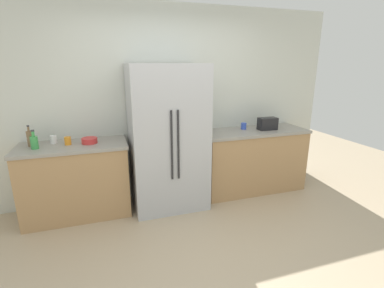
{
  "coord_description": "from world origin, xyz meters",
  "views": [
    {
      "loc": [
        -0.87,
        -2.17,
        1.85
      ],
      "look_at": [
        -0.03,
        0.4,
        1.08
      ],
      "focal_mm": 26.24,
      "sensor_mm": 36.0,
      "label": 1
    }
  ],
  "objects_px": {
    "toaster": "(268,124)",
    "bottle_b": "(30,138)",
    "refrigerator": "(168,138)",
    "cup_a": "(68,141)",
    "cup_c": "(244,126)",
    "bottle_a": "(34,142)",
    "bowl_a": "(89,141)",
    "cup_b": "(53,140)"
  },
  "relations": [
    {
      "from": "toaster",
      "to": "bowl_a",
      "type": "bearing_deg",
      "value": 179.11
    },
    {
      "from": "bottle_b",
      "to": "cup_a",
      "type": "distance_m",
      "value": 0.42
    },
    {
      "from": "bottle_b",
      "to": "toaster",
      "type": "bearing_deg",
      "value": -2.12
    },
    {
      "from": "toaster",
      "to": "refrigerator",
      "type": "bearing_deg",
      "value": -178.66
    },
    {
      "from": "bottle_b",
      "to": "cup_c",
      "type": "distance_m",
      "value": 2.8
    },
    {
      "from": "toaster",
      "to": "cup_b",
      "type": "distance_m",
      "value": 2.88
    },
    {
      "from": "refrigerator",
      "to": "cup_a",
      "type": "bearing_deg",
      "value": 176.29
    },
    {
      "from": "bowl_a",
      "to": "cup_a",
      "type": "bearing_deg",
      "value": 178.96
    },
    {
      "from": "toaster",
      "to": "cup_c",
      "type": "distance_m",
      "value": 0.35
    },
    {
      "from": "bowl_a",
      "to": "toaster",
      "type": "bearing_deg",
      "value": -0.89
    },
    {
      "from": "cup_a",
      "to": "cup_b",
      "type": "bearing_deg",
      "value": 144.93
    },
    {
      "from": "refrigerator",
      "to": "cup_a",
      "type": "distance_m",
      "value": 1.2
    },
    {
      "from": "cup_a",
      "to": "bowl_a",
      "type": "bearing_deg",
      "value": -1.04
    },
    {
      "from": "cup_a",
      "to": "bowl_a",
      "type": "relative_size",
      "value": 0.52
    },
    {
      "from": "toaster",
      "to": "bottle_a",
      "type": "distance_m",
      "value": 3.04
    },
    {
      "from": "bottle_a",
      "to": "cup_c",
      "type": "xyz_separation_m",
      "value": [
        2.73,
        0.16,
        -0.03
      ]
    },
    {
      "from": "cup_c",
      "to": "toaster",
      "type": "bearing_deg",
      "value": -23.65
    },
    {
      "from": "cup_b",
      "to": "bowl_a",
      "type": "distance_m",
      "value": 0.43
    },
    {
      "from": "refrigerator",
      "to": "bowl_a",
      "type": "xyz_separation_m",
      "value": [
        -0.96,
        0.07,
        0.03
      ]
    },
    {
      "from": "bottle_a",
      "to": "cup_a",
      "type": "bearing_deg",
      "value": 10.9
    },
    {
      "from": "cup_b",
      "to": "bottle_b",
      "type": "bearing_deg",
      "value": -168.77
    },
    {
      "from": "toaster",
      "to": "bottle_b",
      "type": "distance_m",
      "value": 3.11
    },
    {
      "from": "bottle_b",
      "to": "cup_b",
      "type": "relative_size",
      "value": 2.58
    },
    {
      "from": "cup_c",
      "to": "cup_a",
      "type": "bearing_deg",
      "value": -177.73
    },
    {
      "from": "refrigerator",
      "to": "cup_c",
      "type": "distance_m",
      "value": 1.2
    },
    {
      "from": "bottle_a",
      "to": "bottle_b",
      "type": "relative_size",
      "value": 0.88
    },
    {
      "from": "refrigerator",
      "to": "cup_b",
      "type": "bearing_deg",
      "value": 171.79
    },
    {
      "from": "bottle_b",
      "to": "cup_c",
      "type": "height_order",
      "value": "bottle_b"
    },
    {
      "from": "bowl_a",
      "to": "cup_c",
      "type": "bearing_deg",
      "value": 2.64
    },
    {
      "from": "refrigerator",
      "to": "bottle_b",
      "type": "xyz_separation_m",
      "value": [
        -1.61,
        0.15,
        0.09
      ]
    },
    {
      "from": "cup_a",
      "to": "bottle_a",
      "type": "bearing_deg",
      "value": -169.1
    },
    {
      "from": "bottle_a",
      "to": "bowl_a",
      "type": "distance_m",
      "value": 0.59
    },
    {
      "from": "bottle_a",
      "to": "bottle_b",
      "type": "height_order",
      "value": "bottle_b"
    },
    {
      "from": "bottle_b",
      "to": "cup_c",
      "type": "relative_size",
      "value": 2.66
    },
    {
      "from": "toaster",
      "to": "bottle_b",
      "type": "bearing_deg",
      "value": 177.88
    },
    {
      "from": "bottle_b",
      "to": "cup_a",
      "type": "relative_size",
      "value": 2.6
    },
    {
      "from": "bottle_b",
      "to": "cup_c",
      "type": "bearing_deg",
      "value": 0.45
    },
    {
      "from": "refrigerator",
      "to": "bottle_b",
      "type": "relative_size",
      "value": 7.45
    },
    {
      "from": "bottle_a",
      "to": "bottle_b",
      "type": "xyz_separation_m",
      "value": [
        -0.07,
        0.14,
        0.02
      ]
    },
    {
      "from": "refrigerator",
      "to": "bottle_b",
      "type": "height_order",
      "value": "refrigerator"
    },
    {
      "from": "cup_b",
      "to": "refrigerator",
      "type": "bearing_deg",
      "value": -8.21
    },
    {
      "from": "refrigerator",
      "to": "toaster",
      "type": "height_order",
      "value": "refrigerator"
    }
  ]
}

